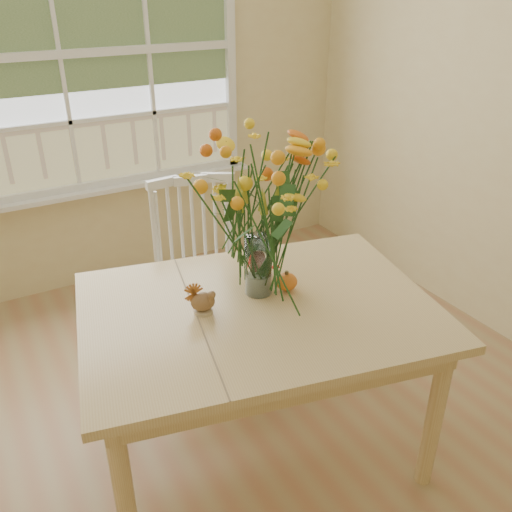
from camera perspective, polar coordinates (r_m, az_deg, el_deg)
wall_back at (r=3.66m, az=-19.61°, el=16.30°), size 4.00×0.02×2.70m
window at (r=3.60m, az=-19.94°, el=19.03°), size 2.42×0.12×1.74m
dining_table at (r=2.27m, az=0.25°, el=-7.21°), size 1.61×1.29×0.76m
windsor_chair at (r=2.99m, az=-6.08°, el=-0.70°), size 0.55×0.53×1.00m
flower_vase at (r=2.14m, az=0.28°, el=5.04°), size 0.54×0.54×0.64m
pumpkin at (r=2.31m, az=3.22°, el=-2.79°), size 0.09×0.09×0.07m
turkey_figurine at (r=2.16m, az=-5.62°, el=-4.83°), size 0.11×0.10×0.12m
dark_gourd at (r=2.42m, az=0.34°, el=-1.43°), size 0.12×0.07×0.07m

